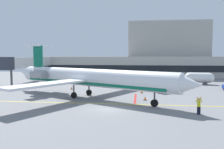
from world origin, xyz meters
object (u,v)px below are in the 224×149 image
at_px(regional_jet, 86,77).
at_px(marshaller, 199,105).
at_px(fuel_tank, 199,78).
at_px(belt_loader, 157,86).
at_px(pushback_tractor, 52,77).

height_order(regional_jet, marshaller, regional_jet).
height_order(fuel_tank, marshaller, fuel_tank).
bearing_deg(belt_loader, fuel_tank, 50.58).
xyz_separation_m(fuel_tank, marshaller, (-6.73, -27.60, -0.45)).
height_order(regional_jet, pushback_tractor, regional_jet).
height_order(pushback_tractor, marshaller, marshaller).
xyz_separation_m(regional_jet, pushback_tractor, (-14.06, 22.53, -2.13)).
bearing_deg(fuel_tank, belt_loader, -129.42).
distance_m(regional_jet, marshaller, 16.62).
bearing_deg(regional_jet, fuel_tank, 42.39).
xyz_separation_m(belt_loader, marshaller, (3.16, -15.57, 0.01)).
xyz_separation_m(regional_jet, fuel_tank, (20.81, 18.99, -1.56)).
bearing_deg(belt_loader, regional_jet, -147.48).
height_order(regional_jet, fuel_tank, regional_jet).
height_order(regional_jet, belt_loader, regional_jet).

